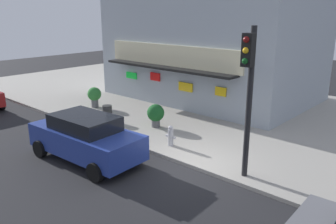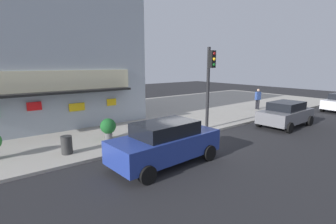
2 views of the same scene
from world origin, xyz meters
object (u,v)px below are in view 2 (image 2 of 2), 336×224
Objects in this scene: fire_hydrant at (155,130)px; parked_car_blue at (165,142)px; trash_can at (67,145)px; parked_car_grey at (286,114)px; traffic_light at (210,77)px; potted_plant_by_doorway at (108,127)px; pedestrian at (258,98)px.

fire_hydrant is 3.26m from parked_car_blue.
trash_can is 0.19× the size of parked_car_grey.
parked_car_blue is at bearing -117.88° from fire_hydrant.
trash_can is 12.78m from parked_car_grey.
traffic_light is 5.73× the size of fire_hydrant.
parked_car_grey is (4.61, -2.24, -2.33)m from traffic_light.
potted_plant_by_doorway is 10.85m from parked_car_grey.
parked_car_grey is (-3.43, -4.17, -0.26)m from pedestrian.
traffic_light reaches higher than trash_can.
pedestrian is (15.84, 1.15, 0.56)m from trash_can.
fire_hydrant is (-3.47, 0.46, -2.62)m from traffic_light.
traffic_light is 1.03× the size of parked_car_blue.
potted_plant_by_doorway is (-13.53, -0.21, -0.33)m from pedestrian.
traffic_light reaches higher than fire_hydrant.
fire_hydrant is 0.20× the size of parked_car_grey.
pedestrian is at bearing 50.57° from parked_car_grey.
pedestrian is (11.51, 1.47, 0.55)m from fire_hydrant.
pedestrian is at bearing 7.27° from fire_hydrant.
potted_plant_by_doorway is at bearing 97.02° from parked_car_blue.
fire_hydrant is 0.77× the size of potted_plant_by_doorway.
pedestrian is 13.54m from potted_plant_by_doorway.
trash_can is at bearing -157.92° from potted_plant_by_doorway.
traffic_light reaches higher than parked_car_blue.
potted_plant_by_doorway is 4.15m from parked_car_blue.
potted_plant_by_doorway is (2.31, 0.94, 0.23)m from trash_can.
parked_car_grey is at bearing -25.97° from traffic_light.
trash_can is at bearing -175.85° from pedestrian.
parked_car_grey is at bearing -21.39° from potted_plant_by_doorway.
traffic_light is 5.63m from parked_car_grey.
parked_car_grey reaches higher than fire_hydrant.
pedestrian is 0.38× the size of parked_car_blue.
traffic_light is at bearing -166.52° from pedestrian.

